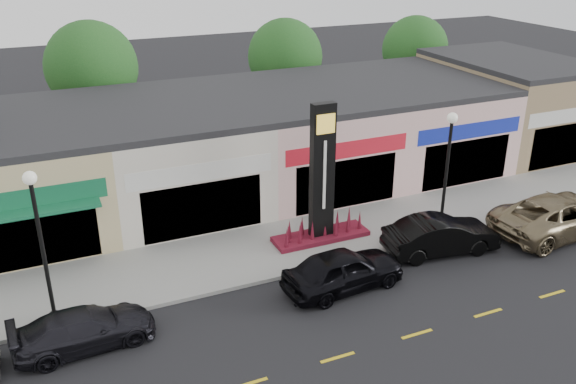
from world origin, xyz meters
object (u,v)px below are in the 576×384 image
(pylon_sign, at_px, (322,193))
(lamp_west_near, at_px, (40,233))
(lamp_east_near, at_px, (447,162))
(car_gold_suv, at_px, (558,215))
(car_black_sedan, at_px, (343,270))
(car_dark_sedan, at_px, (84,329))
(car_black_conv, at_px, (441,235))

(pylon_sign, bearing_deg, lamp_west_near, -171.23)
(lamp_west_near, relative_size, pylon_sign, 0.91)
(lamp_east_near, relative_size, car_gold_suv, 0.87)
(pylon_sign, relative_size, car_black_sedan, 1.28)
(car_gold_suv, bearing_deg, car_black_sedan, 88.00)
(lamp_west_near, xyz_separation_m, pylon_sign, (11.00, 1.70, -1.20))
(lamp_east_near, height_order, car_dark_sedan, lamp_east_near)
(car_black_conv, xyz_separation_m, car_gold_suv, (5.82, -0.61, 0.08))
(lamp_west_near, relative_size, car_gold_suv, 0.87)
(pylon_sign, bearing_deg, car_black_conv, -34.91)
(lamp_west_near, height_order, car_gold_suv, lamp_west_near)
(car_dark_sedan, bearing_deg, car_gold_suv, -93.90)
(car_dark_sedan, relative_size, car_black_conv, 0.94)
(pylon_sign, bearing_deg, car_black_sedan, -103.98)
(car_black_sedan, xyz_separation_m, car_gold_suv, (10.85, 0.20, 0.07))
(pylon_sign, xyz_separation_m, car_black_sedan, (-0.92, -3.69, -1.48))
(lamp_east_near, relative_size, car_black_sedan, 1.17)
(car_dark_sedan, height_order, car_black_conv, car_black_conv)
(pylon_sign, distance_m, car_black_sedan, 4.07)
(car_dark_sedan, distance_m, car_gold_suv, 20.11)
(car_dark_sedan, xyz_separation_m, car_black_sedan, (9.26, -0.31, 0.15))
(lamp_east_near, xyz_separation_m, car_black_conv, (-0.89, -1.17, -2.69))
(lamp_west_near, bearing_deg, pylon_sign, 8.77)
(car_dark_sedan, xyz_separation_m, car_black_conv, (14.29, 0.50, 0.14))
(car_black_sedan, xyz_separation_m, car_black_conv, (5.03, 0.81, -0.01))
(lamp_east_near, height_order, car_black_conv, lamp_east_near)
(lamp_west_near, relative_size, car_dark_sedan, 1.22)
(car_dark_sedan, bearing_deg, lamp_east_near, -87.29)
(pylon_sign, height_order, car_black_sedan, pylon_sign)
(lamp_west_near, relative_size, car_black_sedan, 1.17)
(car_dark_sedan, relative_size, car_gold_suv, 0.71)
(car_dark_sedan, bearing_deg, lamp_west_near, 22.39)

